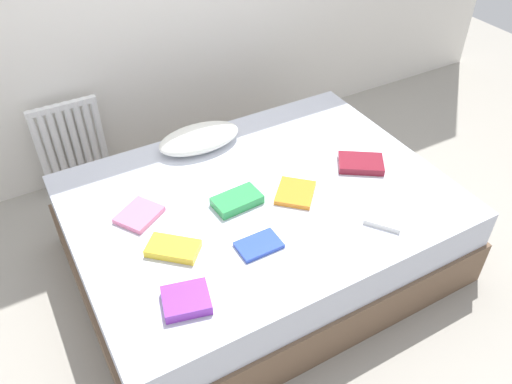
{
  "coord_description": "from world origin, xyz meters",
  "views": [
    {
      "loc": [
        -1.05,
        -1.81,
        2.27
      ],
      "look_at": [
        0.0,
        0.05,
        0.48
      ],
      "focal_mm": 36.16,
      "sensor_mm": 36.0,
      "label": 1
    }
  ],
  "objects_px": {
    "radiator": "(71,142)",
    "textbook_blue": "(259,245)",
    "textbook_pink": "(139,215)",
    "textbook_green": "(237,200)",
    "textbook_white": "(385,216)",
    "textbook_yellow": "(173,248)",
    "textbook_orange": "(295,193)",
    "textbook_maroon": "(361,163)",
    "textbook_purple": "(186,300)",
    "pillow": "(199,138)",
    "bed": "(260,229)"
  },
  "relations": [
    {
      "from": "textbook_orange",
      "to": "textbook_yellow",
      "type": "height_order",
      "value": "textbook_yellow"
    },
    {
      "from": "textbook_orange",
      "to": "textbook_maroon",
      "type": "distance_m",
      "value": 0.46
    },
    {
      "from": "pillow",
      "to": "textbook_white",
      "type": "height_order",
      "value": "pillow"
    },
    {
      "from": "bed",
      "to": "textbook_purple",
      "type": "distance_m",
      "value": 0.83
    },
    {
      "from": "textbook_white",
      "to": "textbook_yellow",
      "type": "bearing_deg",
      "value": 126.45
    },
    {
      "from": "bed",
      "to": "textbook_yellow",
      "type": "height_order",
      "value": "textbook_yellow"
    },
    {
      "from": "pillow",
      "to": "textbook_green",
      "type": "bearing_deg",
      "value": -95.0
    },
    {
      "from": "textbook_purple",
      "to": "textbook_orange",
      "type": "bearing_deg",
      "value": 39.71
    },
    {
      "from": "textbook_pink",
      "to": "textbook_green",
      "type": "distance_m",
      "value": 0.5
    },
    {
      "from": "textbook_maroon",
      "to": "textbook_purple",
      "type": "bearing_deg",
      "value": -127.78
    },
    {
      "from": "bed",
      "to": "textbook_yellow",
      "type": "distance_m",
      "value": 0.64
    },
    {
      "from": "textbook_purple",
      "to": "textbook_white",
      "type": "bearing_deg",
      "value": 14.39
    },
    {
      "from": "pillow",
      "to": "textbook_green",
      "type": "distance_m",
      "value": 0.58
    },
    {
      "from": "radiator",
      "to": "textbook_green",
      "type": "distance_m",
      "value": 1.35
    },
    {
      "from": "textbook_yellow",
      "to": "textbook_green",
      "type": "distance_m",
      "value": 0.44
    },
    {
      "from": "bed",
      "to": "textbook_maroon",
      "type": "bearing_deg",
      "value": -5.85
    },
    {
      "from": "bed",
      "to": "textbook_pink",
      "type": "distance_m",
      "value": 0.69
    },
    {
      "from": "textbook_white",
      "to": "textbook_maroon",
      "type": "height_order",
      "value": "textbook_maroon"
    },
    {
      "from": "radiator",
      "to": "textbook_blue",
      "type": "xyz_separation_m",
      "value": [
        0.54,
        -1.53,
        0.14
      ]
    },
    {
      "from": "bed",
      "to": "textbook_yellow",
      "type": "relative_size",
      "value": 8.3
    },
    {
      "from": "textbook_pink",
      "to": "textbook_green",
      "type": "relative_size",
      "value": 0.84
    },
    {
      "from": "textbook_purple",
      "to": "pillow",
      "type": "bearing_deg",
      "value": 76.8
    },
    {
      "from": "textbook_blue",
      "to": "bed",
      "type": "bearing_deg",
      "value": 58.6
    },
    {
      "from": "textbook_purple",
      "to": "bed",
      "type": "bearing_deg",
      "value": 50.85
    },
    {
      "from": "textbook_pink",
      "to": "pillow",
      "type": "bearing_deg",
      "value": 6.43
    },
    {
      "from": "radiator",
      "to": "textbook_maroon",
      "type": "xyz_separation_m",
      "value": [
        1.35,
        -1.26,
        0.15
      ]
    },
    {
      "from": "textbook_white",
      "to": "textbook_green",
      "type": "relative_size",
      "value": 0.74
    },
    {
      "from": "textbook_pink",
      "to": "textbook_green",
      "type": "bearing_deg",
      "value": -50.17
    },
    {
      "from": "textbook_white",
      "to": "textbook_pink",
      "type": "xyz_separation_m",
      "value": [
        -1.08,
        0.61,
        0.0
      ]
    },
    {
      "from": "pillow",
      "to": "textbook_orange",
      "type": "xyz_separation_m",
      "value": [
        0.25,
        -0.66,
        -0.04
      ]
    },
    {
      "from": "pillow",
      "to": "textbook_purple",
      "type": "height_order",
      "value": "pillow"
    },
    {
      "from": "pillow",
      "to": "textbook_yellow",
      "type": "relative_size",
      "value": 2.07
    },
    {
      "from": "textbook_orange",
      "to": "textbook_pink",
      "type": "xyz_separation_m",
      "value": [
        -0.78,
        0.24,
        0.0
      ]
    },
    {
      "from": "textbook_green",
      "to": "textbook_blue",
      "type": "bearing_deg",
      "value": -103.29
    },
    {
      "from": "textbook_purple",
      "to": "textbook_orange",
      "type": "xyz_separation_m",
      "value": [
        0.79,
        0.38,
        -0.01
      ]
    },
    {
      "from": "textbook_pink",
      "to": "textbook_green",
      "type": "height_order",
      "value": "textbook_green"
    },
    {
      "from": "textbook_purple",
      "to": "textbook_green",
      "type": "bearing_deg",
      "value": 57.75
    },
    {
      "from": "textbook_orange",
      "to": "textbook_yellow",
      "type": "bearing_deg",
      "value": 138.51
    },
    {
      "from": "textbook_maroon",
      "to": "textbook_pink",
      "type": "bearing_deg",
      "value": -155.56
    },
    {
      "from": "bed",
      "to": "textbook_white",
      "type": "distance_m",
      "value": 0.71
    },
    {
      "from": "radiator",
      "to": "textbook_white",
      "type": "height_order",
      "value": "radiator"
    },
    {
      "from": "bed",
      "to": "textbook_purple",
      "type": "bearing_deg",
      "value": -143.33
    },
    {
      "from": "textbook_white",
      "to": "textbook_green",
      "type": "bearing_deg",
      "value": 105.94
    },
    {
      "from": "textbook_maroon",
      "to": "textbook_green",
      "type": "distance_m",
      "value": 0.76
    },
    {
      "from": "bed",
      "to": "pillow",
      "type": "bearing_deg",
      "value": 99.5
    },
    {
      "from": "textbook_orange",
      "to": "bed",
      "type": "bearing_deg",
      "value": 103.18
    },
    {
      "from": "textbook_yellow",
      "to": "textbook_white",
      "type": "distance_m",
      "value": 1.07
    },
    {
      "from": "textbook_white",
      "to": "pillow",
      "type": "bearing_deg",
      "value": 81.39
    },
    {
      "from": "bed",
      "to": "radiator",
      "type": "relative_size",
      "value": 3.55
    },
    {
      "from": "textbook_yellow",
      "to": "pillow",
      "type": "bearing_deg",
      "value": 99.35
    }
  ]
}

